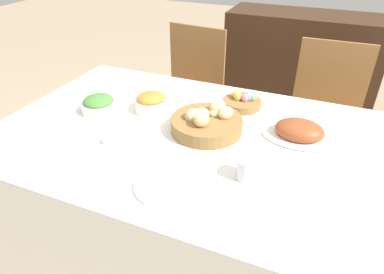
{
  "coord_description": "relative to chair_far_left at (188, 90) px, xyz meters",
  "views": [
    {
      "loc": [
        0.44,
        -1.11,
        1.47
      ],
      "look_at": [
        0.01,
        -0.08,
        0.76
      ],
      "focal_mm": 32.0,
      "sensor_mm": 36.0,
      "label": 1
    }
  ],
  "objects": [
    {
      "name": "ham_platter",
      "position": [
        0.81,
        -0.74,
        0.27
      ],
      "size": [
        0.3,
        0.21,
        0.08
      ],
      "color": "silver",
      "rests_on": "dining_table"
    },
    {
      "name": "ground_plane",
      "position": [
        0.43,
        -0.89,
        -0.48
      ],
      "size": [
        12.0,
        12.0,
        0.0
      ],
      "primitive_type": "plane",
      "color": "tan"
    },
    {
      "name": "drinking_cup",
      "position": [
        0.68,
        -1.08,
        0.28
      ],
      "size": [
        0.08,
        0.08,
        0.08
      ],
      "color": "silver",
      "rests_on": "dining_table"
    },
    {
      "name": "butter_dish",
      "position": [
        0.17,
        -1.07,
        0.26
      ],
      "size": [
        0.12,
        0.07,
        0.03
      ],
      "color": "silver",
      "rests_on": "dining_table"
    },
    {
      "name": "fork",
      "position": [
        0.31,
        -1.22,
        0.24
      ],
      "size": [
        0.01,
        0.16,
        0.0
      ],
      "rotation": [
        0.0,
        0.0,
        0.01
      ],
      "color": "silver",
      "rests_on": "dining_table"
    },
    {
      "name": "spoon",
      "position": [
        0.62,
        -1.22,
        0.24
      ],
      "size": [
        0.01,
        0.16,
        0.0
      ],
      "rotation": [
        0.0,
        0.0,
        -0.01
      ],
      "color": "silver",
      "rests_on": "dining_table"
    },
    {
      "name": "carrot_bowl",
      "position": [
        0.15,
        -0.77,
        0.28
      ],
      "size": [
        0.15,
        0.15,
        0.09
      ],
      "color": "silver",
      "rests_on": "dining_table"
    },
    {
      "name": "bread_basket",
      "position": [
        0.45,
        -0.84,
        0.28
      ],
      "size": [
        0.3,
        0.3,
        0.12
      ],
      "color": "olive",
      "rests_on": "dining_table"
    },
    {
      "name": "sideboard",
      "position": [
        0.65,
        0.76,
        -0.04
      ],
      "size": [
        1.16,
        0.44,
        0.89
      ],
      "color": "#3D2616",
      "rests_on": "ground"
    },
    {
      "name": "chair_far_right",
      "position": [
        0.9,
        0.0,
        0.0
      ],
      "size": [
        0.43,
        0.43,
        0.89
      ],
      "rotation": [
        0.0,
        0.0,
        0.01
      ],
      "color": "olive",
      "rests_on": "ground"
    },
    {
      "name": "chair_far_left",
      "position": [
        0.0,
        0.0,
        0.0
      ],
      "size": [
        0.47,
        0.47,
        0.89
      ],
      "rotation": [
        0.0,
        0.0,
        -0.12
      ],
      "color": "olive",
      "rests_on": "ground"
    },
    {
      "name": "green_salad_bowl",
      "position": [
        -0.07,
        -0.87,
        0.28
      ],
      "size": [
        0.16,
        0.16,
        0.08
      ],
      "color": "silver",
      "rests_on": "dining_table"
    },
    {
      "name": "dinner_plate",
      "position": [
        0.45,
        -1.22,
        0.25
      ],
      "size": [
        0.23,
        0.23,
        0.01
      ],
      "color": "silver",
      "rests_on": "dining_table"
    },
    {
      "name": "knife",
      "position": [
        0.59,
        -1.22,
        0.24
      ],
      "size": [
        0.01,
        0.16,
        0.0
      ],
      "rotation": [
        0.0,
        0.0,
        0.01
      ],
      "color": "silver",
      "rests_on": "dining_table"
    },
    {
      "name": "dining_table",
      "position": [
        0.43,
        -0.89,
        -0.12
      ],
      "size": [
        1.7,
        1.05,
        0.72
      ],
      "color": "white",
      "rests_on": "ground"
    },
    {
      "name": "egg_basket",
      "position": [
        0.53,
        -0.57,
        0.27
      ],
      "size": [
        0.18,
        0.18,
        0.08
      ],
      "color": "olive",
      "rests_on": "dining_table"
    }
  ]
}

